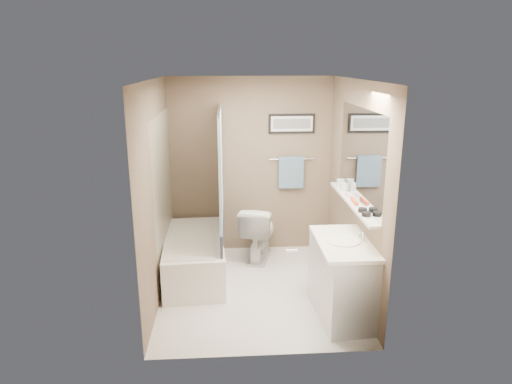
{
  "coord_description": "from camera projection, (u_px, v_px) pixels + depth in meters",
  "views": [
    {
      "loc": [
        -0.33,
        -4.82,
        2.58
      ],
      "look_at": [
        0.0,
        0.15,
        1.15
      ],
      "focal_mm": 32.0,
      "sensor_mm": 36.0,
      "label": 1
    }
  ],
  "objects": [
    {
      "name": "ground",
      "position": [
        257.0,
        289.0,
        5.36
      ],
      "size": [
        2.5,
        2.5,
        0.0
      ],
      "primitive_type": "plane",
      "color": "silver",
      "rests_on": "ground"
    },
    {
      "name": "curtain_upper",
      "position": [
        221.0,
        164.0,
        5.43
      ],
      "size": [
        0.03,
        1.45,
        1.28
      ],
      "primitive_type": "cube",
      "color": "white",
      "rests_on": "curtain_rod"
    },
    {
      "name": "vanity",
      "position": [
        343.0,
        281.0,
        4.71
      ],
      "size": [
        0.57,
        0.93,
        0.8
      ],
      "primitive_type": "cube",
      "rotation": [
        0.0,
        0.0,
        0.07
      ],
      "color": "silver",
      "rests_on": "ground"
    },
    {
      "name": "towel",
      "position": [
        291.0,
        172.0,
        6.23
      ],
      "size": [
        0.34,
        0.05,
        0.44
      ],
      "primitive_type": "cube",
      "color": "#81A6BC",
      "rests_on": "towel_bar"
    },
    {
      "name": "bathtub",
      "position": [
        194.0,
        257.0,
        5.65
      ],
      "size": [
        0.79,
        1.54,
        0.5
      ],
      "primitive_type": "cube",
      "rotation": [
        0.0,
        0.0,
        0.06
      ],
      "color": "white",
      "rests_on": "ground"
    },
    {
      "name": "faucet_knob",
      "position": [
        360.0,
        234.0,
        4.68
      ],
      "size": [
        0.05,
        0.05,
        0.05
      ],
      "primitive_type": "sphere",
      "color": "silver",
      "rests_on": "countertop"
    },
    {
      "name": "candle_bowl_near",
      "position": [
        366.0,
        214.0,
        4.48
      ],
      "size": [
        0.09,
        0.09,
        0.04
      ],
      "primitive_type": "cylinder",
      "color": "black",
      "rests_on": "shelf"
    },
    {
      "name": "pink_comb",
      "position": [
        347.0,
        195.0,
        5.17
      ],
      "size": [
        0.04,
        0.16,
        0.01
      ],
      "primitive_type": "cube",
      "rotation": [
        0.0,
        0.0,
        0.08
      ],
      "color": "#CF7E97",
      "rests_on": "shelf"
    },
    {
      "name": "mirror",
      "position": [
        360.0,
        155.0,
        4.84
      ],
      "size": [
        0.02,
        1.6,
        1.0
      ],
      "primitive_type": "cube",
      "color": "silver",
      "rests_on": "wall_right"
    },
    {
      "name": "art_image",
      "position": [
        292.0,
        124.0,
        6.07
      ],
      "size": [
        0.5,
        0.0,
        0.13
      ],
      "primitive_type": "cube",
      "color": "#595959",
      "rests_on": "art_mat"
    },
    {
      "name": "soap_bottle",
      "position": [
        343.0,
        185.0,
        5.34
      ],
      "size": [
        0.07,
        0.07,
        0.14
      ],
      "primitive_type": "imported",
      "rotation": [
        0.0,
        0.0,
        0.06
      ],
      "color": "#999999",
      "rests_on": "shelf"
    },
    {
      "name": "sink_basin",
      "position": [
        343.0,
        240.0,
        4.58
      ],
      "size": [
        0.34,
        0.34,
        0.01
      ],
      "primitive_type": "cylinder",
      "color": "white",
      "rests_on": "countertop"
    },
    {
      "name": "candle_bowl_far",
      "position": [
        362.0,
        210.0,
        4.6
      ],
      "size": [
        0.09,
        0.09,
        0.04
      ],
      "primitive_type": "cylinder",
      "color": "black",
      "rests_on": "shelf"
    },
    {
      "name": "tile_surround",
      "position": [
        164.0,
        198.0,
        5.49
      ],
      "size": [
        0.02,
        1.55,
        2.0
      ],
      "primitive_type": "cube",
      "color": "tan",
      "rests_on": "wall_left"
    },
    {
      "name": "faucet_spout",
      "position": [
        363.0,
        236.0,
        4.58
      ],
      "size": [
        0.02,
        0.02,
        0.1
      ],
      "primitive_type": "cylinder",
      "color": "silver",
      "rests_on": "countertop"
    },
    {
      "name": "towel_bar",
      "position": [
        291.0,
        159.0,
        6.2
      ],
      "size": [
        0.6,
        0.02,
        0.02
      ],
      "primitive_type": "cylinder",
      "rotation": [
        0.0,
        1.57,
        0.0
      ],
      "color": "silver",
      "rests_on": "wall_back"
    },
    {
      "name": "glass_jar",
      "position": [
        340.0,
        183.0,
        5.5
      ],
      "size": [
        0.08,
        0.08,
        0.1
      ],
      "primitive_type": "cylinder",
      "color": "silver",
      "rests_on": "shelf"
    },
    {
      "name": "art_mat",
      "position": [
        292.0,
        124.0,
        6.07
      ],
      "size": [
        0.56,
        0.0,
        0.2
      ],
      "primitive_type": "cube",
      "color": "white",
      "rests_on": "art_frame"
    },
    {
      "name": "ceiling",
      "position": [
        257.0,
        82.0,
        4.7
      ],
      "size": [
        2.2,
        2.5,
        0.04
      ],
      "primitive_type": "cube",
      "color": "white",
      "rests_on": "wall_back"
    },
    {
      "name": "door",
      "position": [
        330.0,
        252.0,
        3.93
      ],
      "size": [
        0.8,
        0.02,
        2.0
      ],
      "primitive_type": "cube",
      "color": "silver",
      "rests_on": "wall_front"
    },
    {
      "name": "door_handle",
      "position": [
        291.0,
        251.0,
        3.96
      ],
      "size": [
        0.1,
        0.02,
        0.02
      ],
      "primitive_type": "cylinder",
      "rotation": [
        0.0,
        1.57,
        0.0
      ],
      "color": "silver",
      "rests_on": "door"
    },
    {
      "name": "shelf",
      "position": [
        352.0,
        202.0,
        4.98
      ],
      "size": [
        0.12,
        1.6,
        0.03
      ],
      "primitive_type": "cube",
      "color": "silver",
      "rests_on": "wall_right"
    },
    {
      "name": "hair_brush_front",
      "position": [
        354.0,
        201.0,
        4.9
      ],
      "size": [
        0.05,
        0.22,
        0.04
      ],
      "primitive_type": "cylinder",
      "rotation": [
        1.57,
        0.0,
        -0.04
      ],
      "color": "#DE481F",
      "rests_on": "shelf"
    },
    {
      "name": "tub_rim",
      "position": [
        194.0,
        238.0,
        5.58
      ],
      "size": [
        0.56,
        1.36,
        0.02
      ],
      "primitive_type": "cube",
      "color": "white",
      "rests_on": "bathtub"
    },
    {
      "name": "wall_right",
      "position": [
        353.0,
        190.0,
        5.1
      ],
      "size": [
        0.04,
        2.5,
        2.4
      ],
      "primitive_type": "cube",
      "color": "brown",
      "rests_on": "ground"
    },
    {
      "name": "curtain_rod",
      "position": [
        219.0,
        109.0,
        5.25
      ],
      "size": [
        0.02,
        1.55,
        0.02
      ],
      "primitive_type": "cylinder",
      "rotation": [
        1.57,
        0.0,
        0.0
      ],
      "color": "silver",
      "rests_on": "wall_left"
    },
    {
      "name": "countertop",
      "position": [
        344.0,
        243.0,
        4.59
      ],
      "size": [
        0.54,
        0.96,
        0.04
      ],
      "primitive_type": "cube",
      "color": "white",
      "rests_on": "vanity"
    },
    {
      "name": "toilet",
      "position": [
        258.0,
        232.0,
        6.12
      ],
      "size": [
        0.59,
        0.82,
        0.75
      ],
      "primitive_type": "imported",
      "rotation": [
        0.0,
        0.0,
        2.89
      ],
      "color": "white",
      "rests_on": "ground"
    },
    {
      "name": "wall_front",
      "position": [
        267.0,
        231.0,
        3.85
      ],
      "size": [
        2.2,
        0.04,
        2.4
      ],
      "primitive_type": "cube",
      "color": "brown",
      "rests_on": "ground"
    },
    {
      "name": "curtain_lower",
      "position": [
        222.0,
        229.0,
        5.65
      ],
      "size": [
        0.03,
        1.45,
        0.36
      ],
      "primitive_type": "cube",
      "color": "#28314B",
      "rests_on": "curtain_rod"
    },
    {
      "name": "wall_back",
      "position": [
        251.0,
        167.0,
        6.21
      ],
      "size": [
        2.2,
        0.04,
        2.4
      ],
      "primitive_type": "cube",
      "color": "brown",
      "rests_on": "ground"
    },
    {
      "name": "wall_left",
      "position": [
        158.0,
        193.0,
        4.96
      ],
      "size": [
        0.04,
        2.5,
        2.4
      ],
      "primitive_type": "cube",
      "color": "brown",
      "rests_on": "ground"
    },
    {
      "name": "art_frame",
      "position": [
        292.0,
        124.0,
        6.08
      ],
      "size": [
        0.62,
        0.02,
        0.26
      ],
      "primitive_type": "cube",
      "color": "black",
      "rests_on": "wall_back"
    }
  ]
}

